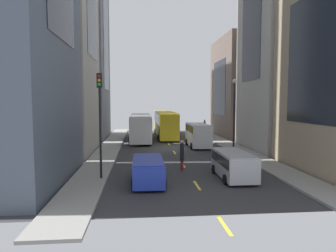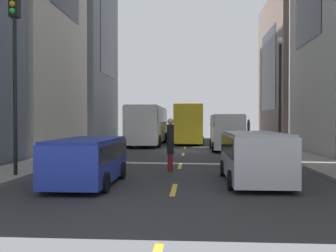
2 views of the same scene
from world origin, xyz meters
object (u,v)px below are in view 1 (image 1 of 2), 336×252
delivery_van_white (198,134)px  pedestrian_walking_far (205,126)px  city_bus_white (141,125)px  car_silver_0 (233,163)px  pedestrian_waiting_curb (182,154)px  traffic_light_near_corner (100,107)px  streetcar_yellow (165,122)px  car_blue_1 (148,169)px

delivery_van_white → pedestrian_walking_far: bearing=74.8°
city_bus_white → car_silver_0: (6.04, -19.96, -0.98)m
pedestrian_waiting_curb → traffic_light_near_corner: (-5.57, -2.37, 3.51)m
streetcar_yellow → car_blue_1: 25.60m
car_silver_0 → traffic_light_near_corner: size_ratio=0.70×
car_blue_1 → pedestrian_waiting_curb: bearing=52.6°
city_bus_white → traffic_light_near_corner: (-2.58, -19.73, 2.72)m
car_silver_0 → delivery_van_white: bearing=88.6°
pedestrian_walking_far → pedestrian_waiting_curb: pedestrian_walking_far is taller
streetcar_yellow → traffic_light_near_corner: 25.26m
delivery_van_white → car_blue_1: delivery_van_white is taller
streetcar_yellow → city_bus_white: bearing=-127.7°
city_bus_white → traffic_light_near_corner: 20.08m
pedestrian_waiting_curb → traffic_light_near_corner: traffic_light_near_corner is taller
city_bus_white → pedestrian_waiting_curb: bearing=-80.2°
streetcar_yellow → traffic_light_near_corner: size_ratio=2.09×
delivery_van_white → city_bus_white: bearing=136.4°
city_bus_white → delivery_van_white: bearing=-43.6°
city_bus_white → delivery_van_white: city_bus_white is taller
car_silver_0 → car_blue_1: (-5.63, -0.77, -0.11)m
city_bus_white → delivery_van_white: (6.37, -6.06, -0.49)m
city_bus_white → car_blue_1: bearing=-88.9°
pedestrian_walking_far → car_blue_1: bearing=-54.4°
pedestrian_waiting_curb → car_silver_0: bearing=-52.5°
streetcar_yellow → pedestrian_walking_far: bearing=20.1°
delivery_van_white → pedestrian_walking_far: size_ratio=2.55×
car_silver_0 → car_blue_1: car_silver_0 is taller
delivery_van_white → traffic_light_near_corner: (-8.96, -13.66, 3.21)m
streetcar_yellow → pedestrian_waiting_curb: bearing=-91.5°
streetcar_yellow → traffic_light_near_corner: traffic_light_near_corner is taller
city_bus_white → traffic_light_near_corner: traffic_light_near_corner is taller
delivery_van_white → car_silver_0: (-0.33, -13.90, -0.48)m
streetcar_yellow → pedestrian_waiting_curb: (-0.59, -21.99, -0.91)m
streetcar_yellow → delivery_van_white: streetcar_yellow is taller
pedestrian_walking_far → pedestrian_waiting_curb: 25.27m
city_bus_white → streetcar_yellow: size_ratio=0.80×
pedestrian_walking_far → pedestrian_waiting_curb: (-6.92, -24.31, -0.09)m
streetcar_yellow → traffic_light_near_corner: (-6.16, -24.36, 2.60)m
pedestrian_walking_far → streetcar_yellow: bearing=-105.3°
car_silver_0 → car_blue_1: bearing=-172.2°
car_silver_0 → traffic_light_near_corner: bearing=178.4°
car_silver_0 → pedestrian_waiting_curb: bearing=139.5°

